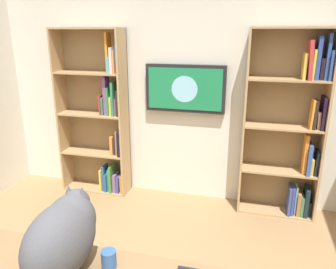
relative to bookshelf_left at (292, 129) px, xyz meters
The scene contains 6 objects.
wall_back 1.25m from the bookshelf_left, ahead, with size 4.52×0.06×2.70m, color silver.
bookshelf_left is the anchor object (origin of this frame).
bookshelf_right 2.16m from the bookshelf_left, ahead, with size 0.83×0.28×1.97m.
wall_mounted_tv 1.21m from the bookshelf_left, ahead, with size 0.90×0.07×0.53m.
cat 2.56m from the bookshelf_left, 59.74° to the left, with size 0.30×0.64×0.40m.
coffee_mug 2.42m from the bookshelf_left, 63.48° to the left, with size 0.08×0.08×0.10m, color #335999.
Camera 1 is at (-0.77, 1.41, 1.92)m, focal length 35.15 mm.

